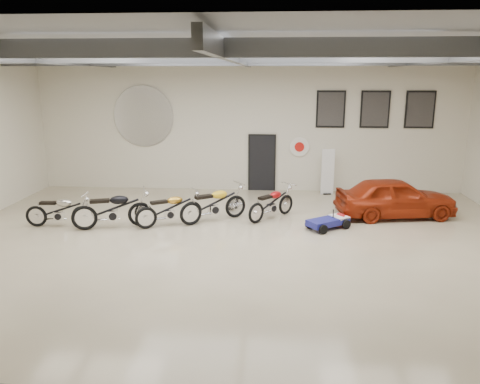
# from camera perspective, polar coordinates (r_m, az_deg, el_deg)

# --- Properties ---
(floor) EXTENTS (16.00, 12.00, 0.01)m
(floor) POSITION_cam_1_polar(r_m,az_deg,el_deg) (12.39, -0.40, -6.29)
(floor) COLOR #C1B293
(floor) RESTS_ON ground
(ceiling) EXTENTS (16.00, 12.00, 0.01)m
(ceiling) POSITION_cam_1_polar(r_m,az_deg,el_deg) (11.64, -0.44, 17.46)
(ceiling) COLOR gray
(ceiling) RESTS_ON back_wall
(back_wall) EXTENTS (16.00, 0.02, 5.00)m
(back_wall) POSITION_cam_1_polar(r_m,az_deg,el_deg) (17.70, 1.11, 8.18)
(back_wall) COLOR beige
(back_wall) RESTS_ON floor
(ceiling_beams) EXTENTS (15.80, 11.80, 0.32)m
(ceiling_beams) POSITION_cam_1_polar(r_m,az_deg,el_deg) (11.63, -0.44, 16.23)
(ceiling_beams) COLOR #4E5055
(ceiling_beams) RESTS_ON ceiling
(door) EXTENTS (0.92, 0.08, 2.10)m
(door) POSITION_cam_1_polar(r_m,az_deg,el_deg) (17.84, 2.69, 3.51)
(door) COLOR black
(door) RESTS_ON back_wall
(logo_plaque) EXTENTS (2.30, 0.06, 1.16)m
(logo_plaque) POSITION_cam_1_polar(r_m,az_deg,el_deg) (18.27, -11.68, 9.03)
(logo_plaque) COLOR silver
(logo_plaque) RESTS_ON back_wall
(poster_left) EXTENTS (1.05, 0.08, 1.35)m
(poster_left) POSITION_cam_1_polar(r_m,az_deg,el_deg) (17.71, 11.00, 9.89)
(poster_left) COLOR black
(poster_left) RESTS_ON back_wall
(poster_mid) EXTENTS (1.05, 0.08, 1.35)m
(poster_mid) POSITION_cam_1_polar(r_m,az_deg,el_deg) (17.97, 16.14, 9.65)
(poster_mid) COLOR black
(poster_mid) RESTS_ON back_wall
(poster_right) EXTENTS (1.05, 0.08, 1.35)m
(poster_right) POSITION_cam_1_polar(r_m,az_deg,el_deg) (18.37, 21.09, 9.36)
(poster_right) COLOR black
(poster_right) RESTS_ON back_wall
(oil_sign) EXTENTS (0.72, 0.10, 0.72)m
(oil_sign) POSITION_cam_1_polar(r_m,az_deg,el_deg) (17.76, 7.25, 5.49)
(oil_sign) COLOR white
(oil_sign) RESTS_ON back_wall
(banner_stand) EXTENTS (0.50, 0.26, 1.76)m
(banner_stand) POSITION_cam_1_polar(r_m,az_deg,el_deg) (17.54, 10.64, 2.53)
(banner_stand) COLOR white
(banner_stand) RESTS_ON floor
(motorcycle_silver) EXTENTS (1.96, 0.70, 1.00)m
(motorcycle_silver) POSITION_cam_1_polar(r_m,az_deg,el_deg) (14.57, -21.23, -2.08)
(motorcycle_silver) COLOR silver
(motorcycle_silver) RESTS_ON floor
(motorcycle_black) EXTENTS (2.34, 1.33, 1.16)m
(motorcycle_black) POSITION_cam_1_polar(r_m,az_deg,el_deg) (13.92, -15.29, -1.99)
(motorcycle_black) COLOR silver
(motorcycle_black) RESTS_ON floor
(motorcycle_gold) EXTENTS (2.04, 1.55, 1.04)m
(motorcycle_gold) POSITION_cam_1_polar(r_m,az_deg,el_deg) (13.85, -8.63, -1.99)
(motorcycle_gold) COLOR silver
(motorcycle_gold) RESTS_ON floor
(motorcycle_yellow) EXTENTS (2.17, 1.78, 1.13)m
(motorcycle_yellow) POSITION_cam_1_polar(r_m,az_deg,el_deg) (14.10, -3.23, -1.38)
(motorcycle_yellow) COLOR silver
(motorcycle_yellow) RESTS_ON floor
(motorcycle_red) EXTENTS (1.74, 1.85, 1.01)m
(motorcycle_red) POSITION_cam_1_polar(r_m,az_deg,el_deg) (14.39, 3.87, -1.31)
(motorcycle_red) COLOR silver
(motorcycle_red) RESTS_ON floor
(go_kart) EXTENTS (1.66, 1.46, 0.56)m
(go_kart) POSITION_cam_1_polar(r_m,az_deg,el_deg) (13.79, 11.09, -3.21)
(go_kart) COLOR navy
(go_kart) RESTS_ON floor
(vintage_car) EXTENTS (2.03, 3.84, 1.25)m
(vintage_car) POSITION_cam_1_polar(r_m,az_deg,el_deg) (15.30, 18.41, -0.63)
(vintage_car) COLOR maroon
(vintage_car) RESTS_ON floor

